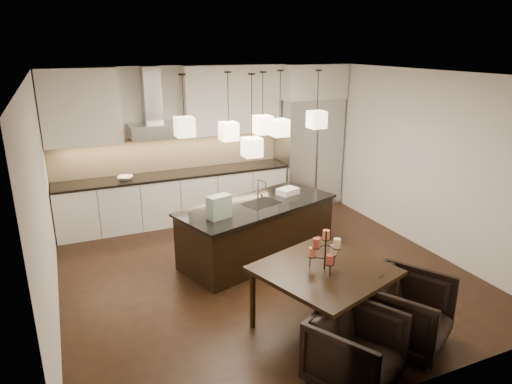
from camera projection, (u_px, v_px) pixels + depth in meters
name	position (u px, v px, depth m)	size (l,w,h in m)	color
floor	(261.00, 271.00, 6.69)	(5.50, 5.50, 0.02)	black
ceiling	(262.00, 73.00, 5.82)	(5.50, 5.50, 0.02)	white
wall_back	(202.00, 141.00, 8.66)	(5.50, 0.02, 2.80)	silver
wall_front	(396.00, 264.00, 3.85)	(5.50, 0.02, 2.80)	silver
wall_left	(42.00, 206.00, 5.21)	(0.02, 5.50, 2.80)	silver
wall_right	(419.00, 159.00, 7.30)	(0.02, 5.50, 2.80)	silver
refrigerator	(308.00, 152.00, 9.23)	(1.20, 0.72, 2.15)	#B7B7BA
fridge_panel	(311.00, 81.00, 8.79)	(1.26, 0.72, 0.65)	silver
lower_cabinets	(177.00, 198.00, 8.43)	(4.21, 0.62, 0.88)	silver
countertop	(176.00, 174.00, 8.29)	(4.21, 0.66, 0.04)	black
backsplash	(171.00, 153.00, 8.45)	(4.21, 0.02, 0.63)	#C5B58F
upper_cab_left	(80.00, 107.00, 7.45)	(1.25, 0.35, 1.25)	silver
upper_cab_right	(232.00, 100.00, 8.46)	(1.86, 0.35, 1.25)	silver
hood_canopy	(155.00, 130.00, 7.96)	(0.90, 0.52, 0.24)	#B7B7BA
hood_chimney	(152.00, 95.00, 7.87)	(0.30, 0.28, 0.96)	#B7B7BA
fruit_bowl	(125.00, 178.00, 7.89)	(0.26, 0.26, 0.06)	silver
island_body	(257.00, 232.00, 6.99)	(2.38, 0.95, 0.84)	black
island_top	(257.00, 205.00, 6.86)	(2.45, 1.03, 0.04)	black
faucet	(258.00, 190.00, 6.92)	(0.10, 0.23, 0.36)	silver
tote_bag	(219.00, 207.00, 6.25)	(0.32, 0.17, 0.32)	#246B4C
food_container	(288.00, 191.00, 7.28)	(0.32, 0.23, 0.10)	silver
dining_table	(323.00, 299.00, 5.20)	(1.30, 1.30, 0.78)	black
candelabra	(325.00, 250.00, 5.01)	(0.37, 0.37, 0.46)	black
candle_a	(334.00, 250.00, 5.12)	(0.08, 0.08, 0.10)	beige
candle_b	(312.00, 252.00, 5.07)	(0.08, 0.08, 0.10)	#DC6D45
candle_c	(330.00, 260.00, 4.89)	(0.08, 0.08, 0.10)	#A53B31
candle_d	(326.00, 235.00, 5.11)	(0.08, 0.08, 0.10)	#DC6D45
candle_e	(316.00, 243.00, 4.90)	(0.08, 0.08, 0.10)	#A53B31
candle_f	(337.00, 243.00, 4.89)	(0.08, 0.08, 0.10)	beige
armchair_left	(356.00, 350.00, 4.39)	(0.78, 0.81, 0.73)	black
armchair_right	(407.00, 312.00, 4.96)	(0.84, 0.86, 0.78)	black
pendant_a	(184.00, 127.00, 6.08)	(0.24, 0.24, 0.26)	beige
pendant_b	(229.00, 131.00, 6.60)	(0.24, 0.24, 0.26)	beige
pendant_c	(263.00, 125.00, 6.57)	(0.24, 0.24, 0.26)	beige
pendant_d	(280.00, 128.00, 6.98)	(0.24, 0.24, 0.26)	beige
pendant_e	(317.00, 120.00, 6.97)	(0.24, 0.24, 0.26)	beige
pendant_f	(252.00, 147.00, 6.27)	(0.24, 0.24, 0.26)	beige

